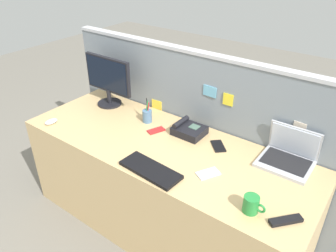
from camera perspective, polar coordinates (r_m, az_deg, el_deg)
name	(u,v)px	position (r m, az deg, el deg)	size (l,w,h in m)	color
ground_plane	(164,223)	(2.71, -0.66, -16.51)	(10.00, 10.00, 0.00)	slate
desk	(164,187)	(2.45, -0.71, -10.51)	(2.07, 0.76, 0.75)	tan
cubicle_divider	(196,131)	(2.57, 4.92, -0.92)	(2.36, 0.08, 1.29)	gray
desktop_monitor	(108,79)	(2.71, -10.40, 8.13)	(0.45, 0.20, 0.40)	black
laptop	(288,155)	(2.16, 20.21, -4.74)	(0.31, 0.27, 0.22)	#B2B5BC
desk_phone	(189,130)	(2.32, 3.61, -0.67)	(0.21, 0.18, 0.09)	black
keyboard_main	(150,170)	(1.98, -3.07, -7.62)	(0.39, 0.15, 0.02)	black
computer_mouse_right_hand	(51,121)	(2.61, -19.66, 0.75)	(0.06, 0.10, 0.03)	silver
pen_cup	(147,116)	(2.47, -3.64, 1.79)	(0.07, 0.07, 0.19)	#4C7093
cell_phone_white_slab	(208,173)	(1.98, 6.99, -8.20)	(0.08, 0.14, 0.01)	silver
cell_phone_black_slab	(218,146)	(2.22, 8.74, -3.47)	(0.07, 0.14, 0.01)	black
cell_phone_red_case	(156,130)	(2.37, -2.09, -0.78)	(0.06, 0.13, 0.01)	#B22323
tv_remote	(286,220)	(1.78, 19.81, -15.20)	(0.04, 0.17, 0.02)	black
coffee_mug	(251,204)	(1.76, 14.30, -13.06)	(0.12, 0.08, 0.09)	#238438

